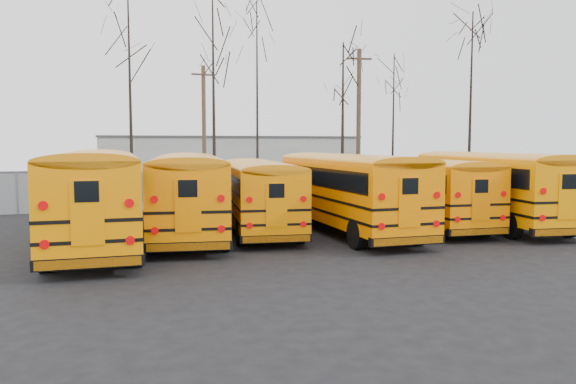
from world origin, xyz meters
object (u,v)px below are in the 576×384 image
object	(u,v)px
utility_pole_left	(204,131)
bus_a	(95,190)
bus_e	(418,186)
bus_f	(489,182)
bus_b	(187,187)
utility_pole_right	(359,120)
bus_d	(346,186)
bus_c	(258,189)

from	to	relation	value
utility_pole_left	bus_a	bearing A→B (deg)	-117.64
bus_e	bus_f	size ratio (longest dim) A/B	0.91
bus_b	utility_pole_right	xyz separation A→B (m)	(13.13, 14.58, 3.25)
utility_pole_left	bus_d	bearing A→B (deg)	-83.48
bus_a	utility_pole_left	size ratio (longest dim) A/B	1.42
bus_e	bus_d	bearing A→B (deg)	-165.94
bus_e	utility_pole_left	size ratio (longest dim) A/B	1.26
bus_e	utility_pole_left	bearing A→B (deg)	118.91
bus_a	bus_d	distance (m)	9.25
bus_b	bus_d	distance (m)	6.10
bus_b	bus_f	distance (m)	12.63
bus_c	utility_pole_right	distance (m)	17.89
utility_pole_left	bus_e	bearing A→B (deg)	-69.86
bus_d	utility_pole_left	distance (m)	15.25
bus_d	bus_f	world-z (taller)	bus_f
bus_a	bus_d	xyz separation A→B (m)	(9.23, 0.57, -0.10)
utility_pole_left	utility_pole_right	distance (m)	10.73
bus_d	utility_pole_left	xyz separation A→B (m)	(-3.58, 14.62, 2.42)
bus_f	utility_pole_left	distance (m)	17.85
bus_f	utility_pole_left	size ratio (longest dim) A/B	1.38
bus_a	bus_f	bearing A→B (deg)	1.76
bus_e	utility_pole_right	world-z (taller)	utility_pole_right
bus_c	bus_e	bearing A→B (deg)	1.51
utility_pole_right	utility_pole_left	bearing A→B (deg)	-170.06
utility_pole_left	utility_pole_right	xyz separation A→B (m)	(10.67, 0.82, 0.83)
bus_e	utility_pole_right	distance (m)	15.44
bus_e	utility_pole_left	distance (m)	15.78
bus_a	utility_pole_right	size ratio (longest dim) A/B	1.19
bus_d	bus_e	distance (m)	3.67
bus_e	utility_pole_left	world-z (taller)	utility_pole_left
bus_e	bus_a	bearing A→B (deg)	-172.36
bus_c	bus_d	size ratio (longest dim) A/B	0.92
bus_b	bus_d	size ratio (longest dim) A/B	1.01
bus_a	bus_b	distance (m)	3.51
bus_d	bus_c	bearing A→B (deg)	157.39
bus_b	utility_pole_left	xyz separation A→B (m)	(2.46, 13.76, 2.41)
bus_f	bus_a	bearing A→B (deg)	-172.42
bus_f	utility_pole_left	xyz separation A→B (m)	(-10.15, 14.49, 2.40)
bus_d	bus_b	bearing A→B (deg)	170.34
bus_c	bus_e	size ratio (longest dim) A/B	0.99
bus_c	utility_pole_left	world-z (taller)	utility_pole_left
bus_a	utility_pole_left	distance (m)	16.38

